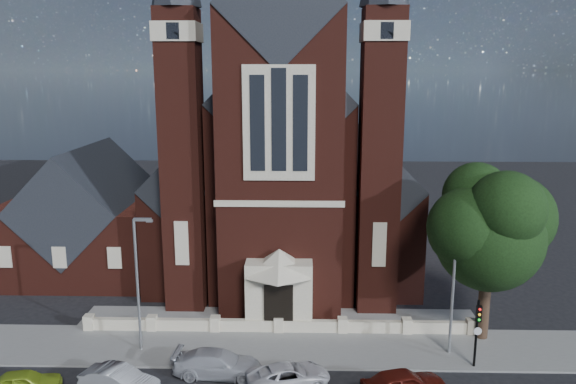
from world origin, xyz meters
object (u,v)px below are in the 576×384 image
parish_hall (90,221)px  traffic_signal (477,325)px  car_lime_van (24,383)px  street_tree (493,231)px  church (286,162)px  car_white_suv (289,375)px  street_lamp_left (139,277)px  car_silver_a (120,381)px  street_lamp_right (455,280)px  car_dark_red (404,384)px  car_silver_b (218,364)px

parish_hall → traffic_signal: 31.20m
parish_hall → car_lime_van: (3.32, -18.62, -3.39)m
street_tree → car_lime_van: size_ratio=2.94×
church → car_white_suv: (0.76, -22.52, -7.58)m
street_lamp_left → car_lime_van: street_lamp_left is taller
car_silver_a → street_lamp_right: bearing=-57.6°
car_lime_van → street_lamp_right: bearing=-92.0°
traffic_signal → car_dark_red: bearing=-146.6°
parish_hall → street_lamp_right: 29.62m
traffic_signal → car_silver_b: (-14.06, -1.04, -1.89)m
parish_hall → car_dark_red: size_ratio=2.76×
car_white_suv → traffic_signal: bearing=-96.9°
street_lamp_right → car_lime_van: size_ratio=2.22×
car_white_suv → car_dark_red: 5.89m
car_silver_b → car_white_suv: 3.94m
church → street_lamp_right: (10.09, -18.94, -3.59)m
street_lamp_left → car_silver_b: street_lamp_left is taller
street_lamp_left → car_white_suv: (8.67, -3.58, -3.99)m
street_lamp_right → car_silver_a: size_ratio=1.94×
church → car_lime_van: bearing=-118.3°
car_dark_red → church: bearing=-1.0°
church → street_lamp_left: size_ratio=4.31×
traffic_signal → car_white_suv: size_ratio=0.91×
street_lamp_right → car_white_suv: size_ratio=1.85×
car_silver_a → car_dark_red: 14.39m
traffic_signal → car_dark_red: size_ratio=0.91×
parish_hall → traffic_signal: size_ratio=3.05×
street_lamp_left → car_silver_a: street_lamp_left is taller
street_tree → street_lamp_right: 3.84m
parish_hall → car_silver_b: size_ratio=2.55×
car_white_suv → car_dark_red: bearing=-116.9°
parish_hall → street_tree: 31.27m
church → street_lamp_left: (-7.91, -18.94, -3.59)m
street_lamp_left → car_lime_van: 7.74m
street_tree → traffic_signal: (-1.60, -3.28, -4.38)m
car_silver_a → car_silver_b: bearing=-50.3°
street_lamp_left → street_lamp_right: 18.00m
street_tree → car_dark_red: (-6.02, -6.21, -6.21)m
church → street_lamp_left: church is taller
street_lamp_right → car_silver_b: 13.97m
car_silver_b → car_dark_red: car_dark_red is taller
parish_hall → car_lime_van: 19.21m
church → car_silver_b: (-3.06, -21.55, -7.49)m
street_lamp_left → car_dark_red: street_lamp_left is taller
parish_hall → car_white_suv: parish_hall is taller
parish_hall → car_white_suv: (16.76, -17.58, -3.40)m
street_tree → street_lamp_right: size_ratio=1.32×
car_lime_van → car_silver_b: size_ratio=0.76×
street_lamp_right → traffic_signal: 2.71m
church → traffic_signal: bearing=-61.8°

